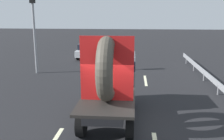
# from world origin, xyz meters

# --- Properties ---
(ground_plane) EXTENTS (120.00, 120.00, 0.00)m
(ground_plane) POSITION_xyz_m (0.00, 0.00, 0.00)
(ground_plane) COLOR black
(flatbed_truck) EXTENTS (2.02, 5.11, 3.50)m
(flatbed_truck) POSITION_xyz_m (-0.31, 1.07, 1.70)
(flatbed_truck) COLOR black
(flatbed_truck) RESTS_ON ground_plane
(distant_sedan) EXTENTS (1.86, 4.35, 1.42)m
(distant_sedan) POSITION_xyz_m (-3.74, 14.96, 0.76)
(distant_sedan) COLOR black
(distant_sedan) RESTS_ON ground_plane
(traffic_light) EXTENTS (0.42, 0.36, 5.83)m
(traffic_light) POSITION_xyz_m (-6.37, 8.20, 3.80)
(traffic_light) COLOR gray
(traffic_light) RESTS_ON ground_plane
(guardrail) EXTENTS (0.10, 11.33, 0.71)m
(guardrail) POSITION_xyz_m (5.14, 8.42, 0.52)
(guardrail) COLOR gray
(guardrail) RESTS_ON ground_plane
(lane_dash_left_far) EXTENTS (0.16, 2.30, 0.01)m
(lane_dash_left_far) POSITION_xyz_m (-2.03, 6.67, 0.00)
(lane_dash_left_far) COLOR beige
(lane_dash_left_far) RESTS_ON ground_plane
(lane_dash_right_far) EXTENTS (0.16, 2.57, 0.01)m
(lane_dash_right_far) POSITION_xyz_m (1.41, 6.77, 0.00)
(lane_dash_right_far) COLOR beige
(lane_dash_right_far) RESTS_ON ground_plane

